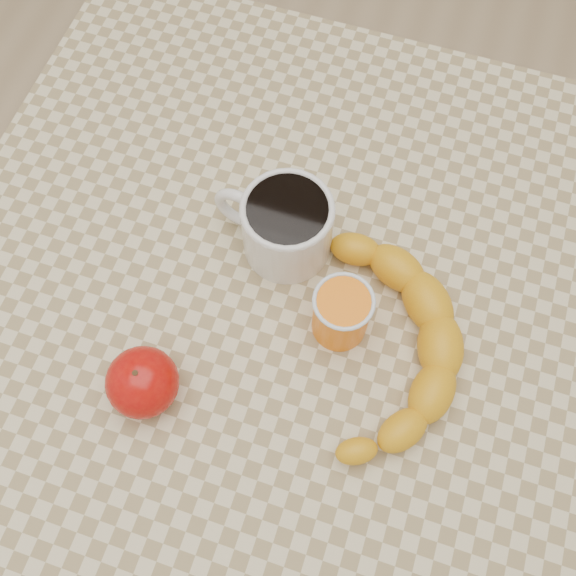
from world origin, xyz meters
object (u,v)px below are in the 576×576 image
(coffee_mug, at_px, (285,225))
(banana, at_px, (377,340))
(apple, at_px, (142,382))
(table, at_px, (288,322))
(orange_juice_glass, at_px, (341,313))

(coffee_mug, distance_m, banana, 0.16)
(apple, height_order, banana, apple)
(table, relative_size, coffee_mug, 5.61)
(apple, distance_m, banana, 0.24)
(table, height_order, banana, banana)
(apple, xyz_separation_m, banana, (0.21, 0.12, -0.01))
(table, xyz_separation_m, coffee_mug, (-0.02, 0.06, 0.13))
(coffee_mug, xyz_separation_m, apple, (-0.08, -0.21, -0.01))
(orange_juice_glass, relative_size, banana, 0.21)
(banana, bearing_deg, orange_juice_glass, 146.29)
(coffee_mug, bearing_deg, banana, -34.18)
(apple, bearing_deg, orange_juice_glass, 37.93)
(table, bearing_deg, apple, -125.11)
(table, height_order, coffee_mug, coffee_mug)
(orange_juice_glass, distance_m, apple, 0.21)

